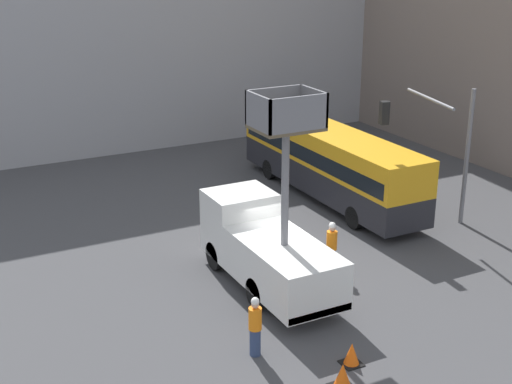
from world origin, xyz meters
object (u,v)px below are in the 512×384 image
(road_worker_near_truck, at_px, (255,326))
(traffic_cone_mid_road, at_px, (352,354))
(utility_truck, at_px, (266,245))
(traffic_cone_near_truck, at_px, (343,377))
(road_worker_directing, at_px, (332,247))
(city_bus, at_px, (329,159))
(traffic_light_pole, at_px, (437,135))

(road_worker_near_truck, height_order, traffic_cone_mid_road, road_worker_near_truck)
(utility_truck, bearing_deg, traffic_cone_mid_road, -91.58)
(traffic_cone_near_truck, bearing_deg, road_worker_directing, 59.29)
(city_bus, bearing_deg, traffic_cone_near_truck, 145.31)
(utility_truck, height_order, traffic_cone_mid_road, utility_truck)
(traffic_light_pole, bearing_deg, road_worker_directing, -164.05)
(utility_truck, relative_size, road_worker_directing, 3.67)
(traffic_cone_mid_road, bearing_deg, traffic_light_pole, 38.46)
(city_bus, height_order, traffic_light_pole, traffic_light_pole)
(utility_truck, distance_m, road_worker_near_truck, 4.37)
(road_worker_near_truck, relative_size, traffic_cone_near_truck, 2.52)
(city_bus, relative_size, traffic_light_pole, 2.07)
(road_worker_directing, height_order, traffic_cone_mid_road, road_worker_directing)
(city_bus, relative_size, traffic_cone_near_truck, 16.11)
(road_worker_near_truck, relative_size, traffic_cone_mid_road, 2.80)
(road_worker_directing, xyz_separation_m, traffic_cone_mid_road, (-2.73, -5.22, -0.65))
(road_worker_near_truck, xyz_separation_m, road_worker_directing, (4.90, 3.55, 0.04))
(utility_truck, relative_size, traffic_light_pole, 1.23)
(road_worker_directing, bearing_deg, road_worker_near_truck, -67.97)
(city_bus, relative_size, road_worker_directing, 6.18)
(traffic_cone_near_truck, xyz_separation_m, traffic_cone_mid_road, (0.86, 0.82, -0.04))
(city_bus, height_order, road_worker_directing, city_bus)
(traffic_light_pole, bearing_deg, traffic_cone_near_truck, -141.05)
(traffic_cone_near_truck, distance_m, traffic_cone_mid_road, 1.19)
(traffic_light_pole, distance_m, road_worker_near_truck, 12.48)
(traffic_light_pole, height_order, road_worker_directing, traffic_light_pole)
(traffic_cone_near_truck, bearing_deg, utility_truck, 80.68)
(road_worker_near_truck, height_order, traffic_cone_near_truck, road_worker_near_truck)
(traffic_cone_mid_road, bearing_deg, city_bus, 59.86)
(traffic_light_pole, distance_m, road_worker_directing, 6.90)
(traffic_light_pole, xyz_separation_m, traffic_cone_near_truck, (-9.59, -7.75, -3.55))
(traffic_light_pole, xyz_separation_m, traffic_cone_mid_road, (-8.73, -6.94, -3.59))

